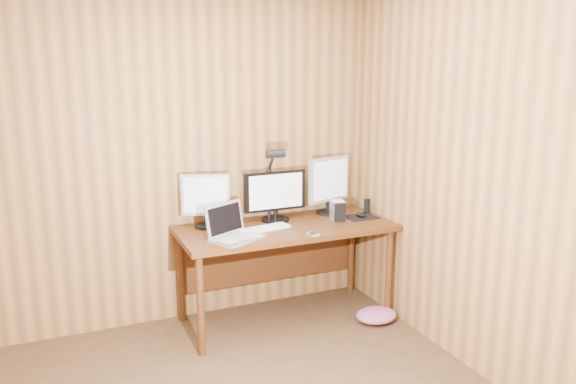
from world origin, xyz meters
TOP-DOWN VIEW (x-y plane):
  - room_shell at (0.00, 0.00)m, footprint 4.00×4.00m
  - desk at (0.93, 1.70)m, footprint 1.60×0.70m
  - monitor_center at (0.91, 1.79)m, footprint 0.50×0.22m
  - monitor_left at (0.38, 1.82)m, footprint 0.34×0.17m
  - monitor_right at (1.39, 1.82)m, footprint 0.40×0.19m
  - laptop at (0.46, 1.49)m, footprint 0.42×0.38m
  - keyboard at (0.74, 1.60)m, footprint 0.42×0.19m
  - mousepad at (1.57, 1.62)m, footprint 0.25×0.21m
  - mouse at (1.57, 1.62)m, footprint 0.09×0.12m
  - hard_drive at (1.37, 1.62)m, footprint 0.12×0.16m
  - phone at (1.02, 1.34)m, footprint 0.08×0.11m
  - speaker at (1.69, 1.71)m, footprint 0.05×0.05m
  - desk_lamp at (0.88, 1.76)m, footprint 0.14×0.20m
  - fabric_pile at (1.55, 1.31)m, footprint 0.36×0.31m

SIDE VIEW (x-z plane):
  - fabric_pile at x=1.55m, z-range 0.00..0.10m
  - desk at x=0.93m, z-range 0.25..1.00m
  - mousepad at x=1.57m, z-range 0.75..0.75m
  - phone at x=1.02m, z-range 0.75..0.76m
  - keyboard at x=0.74m, z-range 0.75..0.77m
  - mouse at x=1.57m, z-range 0.75..0.79m
  - speaker at x=1.69m, z-range 0.75..0.86m
  - laptop at x=0.46m, z-range 0.69..0.93m
  - hard_drive at x=1.37m, z-range 0.75..0.90m
  - monitor_center at x=0.91m, z-range 0.76..1.14m
  - monitor_left at x=0.38m, z-range 0.76..1.17m
  - monitor_right at x=1.39m, z-range 0.77..1.23m
  - desk_lamp at x=0.88m, z-range 0.82..1.43m
  - room_shell at x=0.00m, z-range -0.75..3.25m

